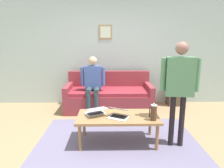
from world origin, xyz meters
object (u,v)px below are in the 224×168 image
(coffee_table, at_px, (118,118))
(french_press, at_px, (154,112))
(flower_vase, at_px, (178,68))
(laptop_center, at_px, (96,112))
(person_standing, at_px, (180,81))
(couch, at_px, (109,97))
(side_shelf, at_px, (176,90))
(laptop_left, at_px, (119,114))
(person_seated, at_px, (93,81))

(coffee_table, xyz_separation_m, french_press, (-0.52, 0.19, 0.17))
(coffee_table, bearing_deg, flower_vase, -129.30)
(laptop_center, distance_m, person_standing, 1.38)
(couch, bearing_deg, person_standing, 120.97)
(side_shelf, bearing_deg, laptop_left, 51.83)
(flower_vase, bearing_deg, couch, 9.67)
(person_standing, bearing_deg, person_seated, -47.17)
(laptop_left, xyz_separation_m, flower_vase, (-1.57, -1.99, 0.46))
(coffee_table, relative_size, side_shelf, 1.60)
(flower_vase, relative_size, person_seated, 0.31)
(person_seated, bearing_deg, french_press, 122.74)
(flower_vase, bearing_deg, french_press, 63.52)
(couch, distance_m, person_seated, 0.60)
(flower_vase, xyz_separation_m, person_seated, (2.08, 0.52, -0.23))
(coffee_table, relative_size, laptop_center, 2.93)
(couch, distance_m, person_standing, 2.17)
(coffee_table, xyz_separation_m, side_shelf, (-1.58, -1.93, -0.01))
(couch, relative_size, french_press, 7.49)
(coffee_table, distance_m, person_seated, 1.53)
(laptop_center, height_order, french_press, french_press)
(side_shelf, bearing_deg, couch, 9.64)
(person_seated, bearing_deg, couch, -147.92)
(laptop_left, bearing_deg, coffee_table, -77.64)
(side_shelf, xyz_separation_m, person_seated, (2.08, 0.52, 0.32))
(laptop_left, xyz_separation_m, person_standing, (-0.89, 0.05, 0.53))
(person_standing, bearing_deg, laptop_center, -8.09)
(laptop_left, bearing_deg, flower_vase, -128.17)
(couch, height_order, coffee_table, couch)
(laptop_center, bearing_deg, side_shelf, -136.06)
(laptop_center, relative_size, person_seated, 0.34)
(side_shelf, bearing_deg, coffee_table, 50.70)
(coffee_table, bearing_deg, couch, -85.04)
(laptop_center, height_order, person_seated, person_seated)
(flower_vase, height_order, person_standing, person_standing)
(french_press, bearing_deg, couch, -69.94)
(side_shelf, distance_m, flower_vase, 0.56)
(couch, xyz_separation_m, person_seated, (0.36, 0.23, 0.42))
(side_shelf, xyz_separation_m, flower_vase, (-0.00, -0.00, 0.56))
(side_shelf, distance_m, person_standing, 2.24)
(couch, height_order, laptop_center, couch)
(couch, xyz_separation_m, laptop_left, (-0.16, 1.70, 0.19))
(flower_vase, height_order, person_seated, person_seated)
(flower_vase, distance_m, person_standing, 2.15)
(laptop_left, distance_m, flower_vase, 2.58)
(coffee_table, bearing_deg, french_press, 160.23)
(person_standing, xyz_separation_m, person_seated, (1.41, -1.52, -0.30))
(side_shelf, height_order, person_standing, person_standing)
(laptop_left, relative_size, side_shelf, 0.50)
(french_press, bearing_deg, person_seated, -57.26)
(laptop_left, bearing_deg, side_shelf, -128.17)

